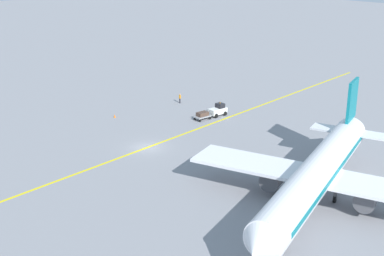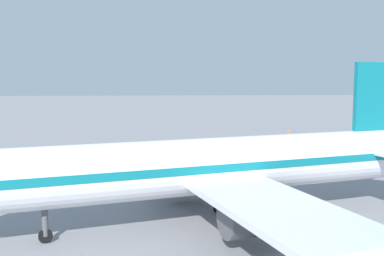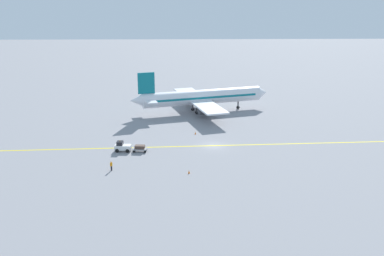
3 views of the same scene
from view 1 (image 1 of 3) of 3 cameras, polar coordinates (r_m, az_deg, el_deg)
name	(u,v)px [view 1 (image 1 of 3)]	position (r m, az deg, el deg)	size (l,w,h in m)	color
ground_plane	(147,147)	(72.63, -4.79, -2.09)	(400.00, 400.00, 0.00)	gray
apron_yellow_centreline	(147,147)	(72.63, -4.79, -2.08)	(0.40, 120.00, 0.01)	yellow
airplane_at_gate	(318,173)	(56.89, 13.31, -4.68)	(28.34, 34.91, 10.60)	white
baggage_tug_white	(218,110)	(85.65, 2.78, 1.91)	(1.98, 3.12, 2.11)	white
baggage_cart_trailing	(202,115)	(83.58, 1.12, 1.39)	(1.63, 2.71, 1.24)	gray
ground_crew_worker	(180,98)	(92.44, -1.30, 3.23)	(0.52, 0.36, 1.68)	#23232D
traffic_cone_near_nose	(115,116)	(85.62, -8.25, 1.29)	(0.32, 0.32, 0.55)	orange
traffic_cone_mid_apron	(204,153)	(69.64, 1.26, -2.73)	(0.32, 0.32, 0.55)	orange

